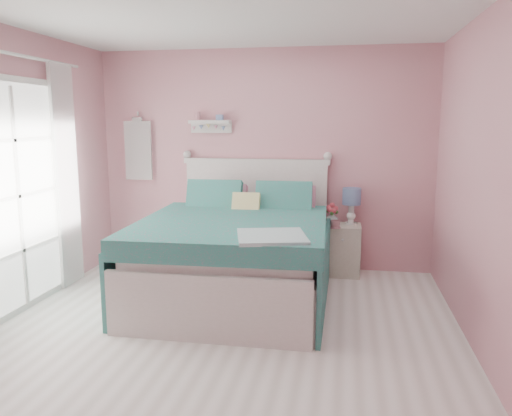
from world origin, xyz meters
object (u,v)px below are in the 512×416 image
(nightstand, at_px, (342,250))
(vase, at_px, (332,218))
(table_lamp, at_px, (352,199))
(teacup, at_px, (335,224))
(bed, at_px, (237,255))

(nightstand, bearing_deg, vase, 162.71)
(nightstand, relative_size, vase, 4.10)
(table_lamp, bearing_deg, nightstand, -140.60)
(vase, relative_size, teacup, 1.31)
(bed, bearing_deg, vase, 44.20)
(table_lamp, height_order, vase, table_lamp)
(nightstand, distance_m, table_lamp, 0.59)
(vase, xyz_separation_m, teacup, (0.04, -0.22, -0.03))
(nightstand, height_order, vase, vase)
(table_lamp, distance_m, vase, 0.31)
(vase, height_order, teacup, vase)
(table_lamp, relative_size, teacup, 3.86)
(bed, xyz_separation_m, table_lamp, (1.13, 0.99, 0.45))
(nightstand, xyz_separation_m, table_lamp, (0.09, 0.07, 0.58))
(bed, relative_size, nightstand, 3.92)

